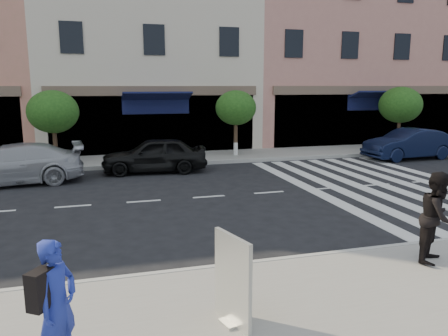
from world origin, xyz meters
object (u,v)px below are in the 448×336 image
at_px(car_far_mid, 154,155).
at_px(poster_board, 233,281).
at_px(walker, 438,217).
at_px(car_far_left, 11,164).
at_px(car_far_right, 409,144).
at_px(photographer, 57,305).

bearing_deg(car_far_mid, poster_board, 3.23).
xyz_separation_m(walker, car_far_left, (-8.98, 9.99, -0.30)).
height_order(poster_board, car_far_right, poster_board).
relative_size(photographer, poster_board, 1.23).
height_order(photographer, walker, walker).
height_order(car_far_left, car_far_mid, car_far_left).
bearing_deg(car_far_mid, car_far_left, -75.93).
bearing_deg(car_far_left, car_far_mid, 93.15).
distance_m(photographer, poster_board, 2.25).
bearing_deg(car_far_mid, photographer, -6.89).
xyz_separation_m(car_far_mid, car_far_right, (11.85, -0.08, 0.01)).
relative_size(walker, car_far_mid, 0.42).
height_order(walker, car_far_right, walker).
height_order(walker, poster_board, walker).
bearing_deg(car_far_right, walker, -39.03).
xyz_separation_m(walker, car_far_right, (7.94, 10.72, -0.29)).
xyz_separation_m(car_far_left, car_far_mid, (5.07, 0.80, -0.00)).
bearing_deg(photographer, walker, -43.54).
relative_size(car_far_left, car_far_mid, 1.18).
relative_size(walker, poster_board, 1.34).
bearing_deg(walker, car_far_right, 15.00).
bearing_deg(walker, car_far_left, 93.49).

